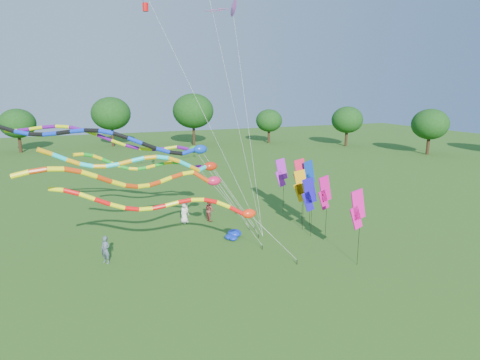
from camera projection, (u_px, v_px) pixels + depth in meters
name	position (u px, v px, depth m)	size (l,w,h in m)	color
ground	(254.00, 269.00, 23.65)	(160.00, 160.00, 0.00)	#225416
tree_ring	(319.00, 178.00, 22.34)	(114.33, 116.85, 9.53)	#382314
tube_kite_red	(180.00, 206.00, 22.41)	(13.08, 2.64, 6.03)	black
tube_kite_orange	(153.00, 179.00, 21.35)	(13.37, 3.00, 7.52)	black
tube_kite_purple	(123.00, 141.00, 27.42)	(15.62, 4.37, 8.73)	black
tube_kite_blue	(129.00, 142.00, 27.00)	(16.19, 3.98, 8.65)	black
tube_kite_cyan	(158.00, 163.00, 23.56)	(13.19, 1.80, 7.91)	black
tube_kite_green	(159.00, 165.00, 30.28)	(12.17, 1.02, 6.63)	black
delta_kite_high_c	(232.00, 8.00, 29.93)	(2.87, 6.63, 17.29)	black
banner_pole_violet	(281.00, 173.00, 33.79)	(1.16, 0.17, 4.75)	black
banner_pole_blue_b	(309.00, 177.00, 30.20)	(1.16, 0.24, 5.21)	black
banner_pole_magenta_b	(325.00, 193.00, 28.05)	(1.16, 0.17, 4.55)	black
banner_pole_orange	(301.00, 186.00, 29.58)	(1.13, 0.41, 4.66)	black
banner_pole_magenta_a	(357.00, 210.00, 23.42)	(1.16, 0.13, 4.77)	black
banner_pole_blue_a	(309.00, 195.00, 28.20)	(1.16, 0.25, 4.38)	black
banner_pole_red	(300.00, 175.00, 30.18)	(1.16, 0.24, 5.34)	black
blue_nylon_heap	(240.00, 236.00, 28.26)	(1.55, 1.52, 0.50)	#0D29B1
person_a	(184.00, 212.00, 31.71)	(0.84, 0.55, 1.73)	silver
person_b	(106.00, 250.00, 24.31)	(0.63, 0.41, 1.72)	#465362
person_c	(210.00, 210.00, 32.21)	(0.85, 0.66, 1.75)	brown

